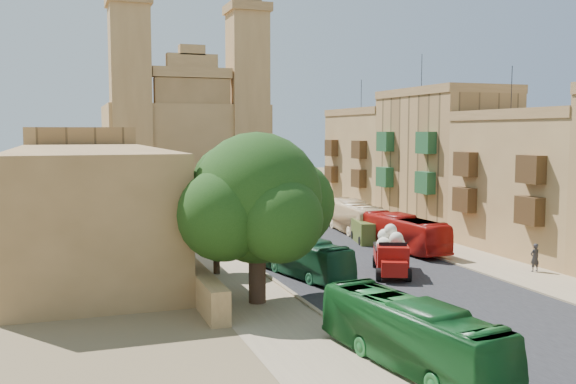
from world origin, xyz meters
TOP-DOWN VIEW (x-y plane):
  - ground at (0.00, 0.00)m, footprint 260.00×260.00m
  - road_surface at (0.00, 30.00)m, footprint 14.00×140.00m
  - sidewalk_east at (9.50, 30.00)m, footprint 5.00×140.00m
  - sidewalk_west at (-9.50, 30.00)m, footprint 5.00×140.00m
  - kerb_east at (7.00, 30.00)m, footprint 0.25×140.00m
  - kerb_west at (-7.00, 30.00)m, footprint 0.25×140.00m
  - townhouse_b at (15.95, 11.00)m, footprint 9.00×14.00m
  - townhouse_c at (15.95, 25.00)m, footprint 9.00×14.00m
  - townhouse_d at (15.95, 39.00)m, footprint 9.00×14.00m
  - west_wall at (-12.50, 20.00)m, footprint 1.00×40.00m
  - west_building_low at (-18.00, 18.00)m, footprint 10.00×28.00m
  - west_building_mid at (-18.00, 44.00)m, footprint 10.00×22.00m
  - church at (-0.00, 78.61)m, footprint 28.00×22.50m
  - ficus_tree at (-9.41, 4.01)m, footprint 9.58×8.81m
  - street_tree_a at (-10.00, 12.00)m, footprint 3.16×3.16m
  - street_tree_b at (-10.00, 24.00)m, footprint 2.97×2.97m
  - street_tree_c at (-10.00, 36.00)m, footprint 3.09×3.09m
  - street_tree_d at (-10.00, 48.00)m, footprint 2.82×2.82m
  - red_truck at (1.06, 7.94)m, footprint 4.15×5.95m
  - olive_pickup at (5.19, 20.00)m, footprint 2.98×4.88m
  - bus_green_south at (-6.44, -7.59)m, footprint 3.84×10.32m
  - bus_green_north at (-4.81, 9.44)m, footprint 4.17×9.52m
  - bus_red_east at (6.23, 15.55)m, footprint 3.01×10.35m
  - bus_cream_east at (6.26, 25.08)m, footprint 3.54×11.05m
  - car_blue_a at (-2.09, 12.29)m, footprint 2.79×4.20m
  - car_white_a at (-0.50, 28.25)m, footprint 1.51×4.10m
  - car_cream at (2.42, 29.52)m, footprint 3.96×5.25m
  - car_dkblue at (-4.60, 42.31)m, footprint 1.92×4.66m
  - car_white_b at (1.33, 41.87)m, footprint 2.19×3.94m
  - car_blue_b at (-2.97, 52.19)m, footprint 1.39×3.67m
  - pedestrian_a at (10.74, 5.40)m, footprint 0.73×0.50m
  - pedestrian_c at (7.50, 16.26)m, footprint 0.68×1.13m

SIDE VIEW (x-z plane):
  - ground at x=0.00m, z-range 0.00..0.00m
  - road_surface at x=0.00m, z-range 0.00..0.01m
  - sidewalk_east at x=9.50m, z-range 0.00..0.01m
  - sidewalk_west at x=-9.50m, z-range 0.00..0.01m
  - kerb_east at x=7.00m, z-range 0.00..0.12m
  - kerb_west at x=-7.00m, z-range 0.00..0.12m
  - car_blue_b at x=-2.97m, z-range 0.00..1.20m
  - car_white_b at x=1.33m, z-range 0.00..1.27m
  - car_cream at x=2.42m, z-range 0.00..1.32m
  - car_blue_a at x=-2.09m, z-range 0.00..1.33m
  - car_white_a at x=-0.50m, z-range 0.00..1.34m
  - car_dkblue at x=-4.60m, z-range 0.00..1.35m
  - pedestrian_c at x=7.50m, z-range 0.00..1.80m
  - west_wall at x=-12.50m, z-range 0.00..1.80m
  - olive_pickup at x=5.19m, z-range -0.02..1.86m
  - pedestrian_a at x=10.74m, z-range 0.00..1.96m
  - bus_green_north at x=-4.81m, z-range 0.00..2.58m
  - bus_green_south at x=-6.44m, z-range 0.00..2.81m
  - bus_red_east at x=6.23m, z-range 0.00..2.85m
  - red_truck at x=1.06m, z-range -0.20..3.11m
  - bus_cream_east at x=6.26m, z-range 0.00..3.02m
  - street_tree_d at x=-10.00m, z-range 0.72..5.05m
  - street_tree_b at x=-10.00m, z-range 0.77..5.34m
  - street_tree_c at x=-10.00m, z-range 0.80..5.55m
  - street_tree_a at x=-10.00m, z-range 0.82..5.67m
  - west_building_low at x=-18.00m, z-range 0.00..8.40m
  - west_building_mid at x=-18.00m, z-range 0.00..10.00m
  - townhouse_b at x=15.95m, z-range -1.79..13.11m
  - ficus_tree at x=-9.41m, z-range 0.87..10.45m
  - townhouse_d at x=15.95m, z-range -1.79..14.11m
  - townhouse_c at x=15.95m, z-range -1.79..15.61m
  - church at x=0.00m, z-range -8.63..27.67m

